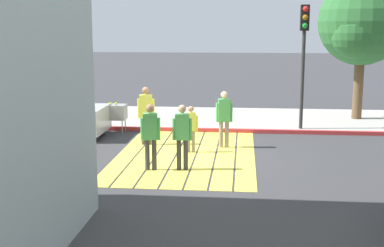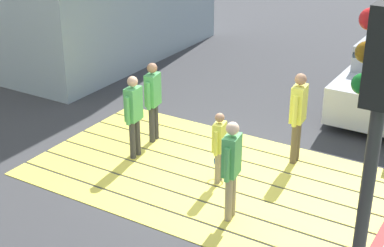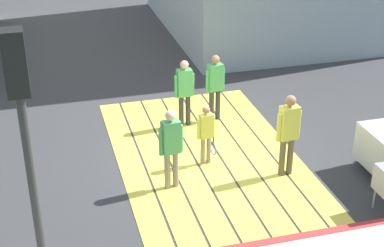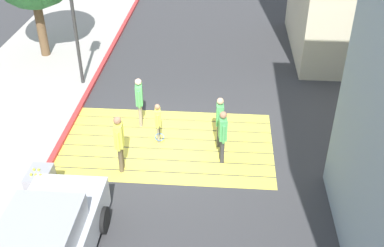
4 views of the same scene
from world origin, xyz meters
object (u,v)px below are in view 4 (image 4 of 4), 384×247
Objects in this scene: pedestrian_adult_side at (119,140)px; pedestrian_child_with_racket at (158,121)px; pedestrian_adult_lead at (223,133)px; pedestrian_adult_trailing at (220,118)px; traffic_light_corner at (73,6)px; tennis_ball_cart at (40,180)px; pedestrian_teen_behind at (139,99)px.

pedestrian_adult_side reaches higher than pedestrian_child_with_racket.
pedestrian_adult_lead reaches higher than pedestrian_adult_trailing.
pedestrian_adult_trailing is (5.15, -3.45, -2.08)m from traffic_light_corner.
pedestrian_child_with_racket is (-1.84, 0.02, -0.20)m from pedestrian_adult_trailing.
pedestrian_adult_side is at bearing -120.86° from pedestrian_child_with_racket.
tennis_ball_cart is 0.62× the size of pedestrian_adult_trailing.
pedestrian_adult_side is 1.05× the size of pedestrian_teen_behind.
traffic_light_corner reaches higher than pedestrian_teen_behind.
pedestrian_adult_trailing is at bearing -0.58° from pedestrian_child_with_racket.
pedestrian_teen_behind is 1.26× the size of pedestrian_child_with_racket.
pedestrian_adult_lead is at bearing 24.38° from tennis_ball_cart.
pedestrian_adult_trailing is 3.05m from pedestrian_adult_side.
pedestrian_adult_trailing is at bearing 32.51° from tennis_ball_cart.
traffic_light_corner is 4.17× the size of tennis_ball_cart.
pedestrian_adult_side is 1.32× the size of pedestrian_child_with_racket.
pedestrian_adult_trailing is at bearing 97.46° from pedestrian_adult_lead.
tennis_ball_cart is 0.61× the size of pedestrian_adult_lead.
pedestrian_child_with_racket is at bearing 157.77° from pedestrian_adult_lead.
traffic_light_corner reaches higher than pedestrian_adult_lead.
pedestrian_teen_behind is at bearing -44.15° from traffic_light_corner.
pedestrian_adult_side reaches higher than tennis_ball_cart.
pedestrian_adult_trailing reaches higher than pedestrian_child_with_racket.
pedestrian_adult_side reaches higher than pedestrian_adult_trailing.
pedestrian_adult_lead is at bearing -38.84° from traffic_light_corner.
pedestrian_teen_behind reaches higher than pedestrian_adult_trailing.
pedestrian_adult_side reaches higher than pedestrian_teen_behind.
tennis_ball_cart is (0.68, -6.29, -2.34)m from traffic_light_corner.
pedestrian_adult_side is 1.69m from pedestrian_child_with_racket.
pedestrian_adult_trailing is at bearing -33.82° from traffic_light_corner.
pedestrian_adult_lead is (4.57, 2.07, 0.27)m from tennis_ball_cart.
pedestrian_child_with_racket is (3.30, -3.43, -2.28)m from traffic_light_corner.
traffic_light_corner is 4.16m from pedestrian_teen_behind.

